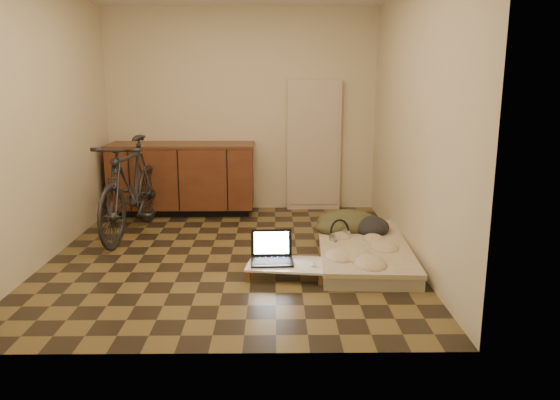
{
  "coord_description": "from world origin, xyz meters",
  "views": [
    {
      "loc": [
        0.43,
        -5.2,
        1.74
      ],
      "look_at": [
        0.48,
        0.03,
        0.55
      ],
      "focal_mm": 35.0,
      "sensor_mm": 36.0,
      "label": 1
    }
  ],
  "objects_px": {
    "lap_desk": "(287,265)",
    "laptop": "(272,255)",
    "futon": "(363,250)",
    "bicycle": "(131,182)"
  },
  "relations": [
    {
      "from": "futon",
      "to": "laptop",
      "type": "bearing_deg",
      "value": -151.51
    },
    {
      "from": "bicycle",
      "to": "futon",
      "type": "bearing_deg",
      "value": -12.07
    },
    {
      "from": "futon",
      "to": "lap_desk",
      "type": "distance_m",
      "value": 0.91
    },
    {
      "from": "futon",
      "to": "lap_desk",
      "type": "bearing_deg",
      "value": -144.29
    },
    {
      "from": "bicycle",
      "to": "futon",
      "type": "xyz_separation_m",
      "value": [
        2.45,
        -0.82,
        -0.52
      ]
    },
    {
      "from": "bicycle",
      "to": "laptop",
      "type": "relative_size",
      "value": 4.82
    },
    {
      "from": "bicycle",
      "to": "futon",
      "type": "relative_size",
      "value": 1.02
    },
    {
      "from": "lap_desk",
      "to": "laptop",
      "type": "height_order",
      "value": "laptop"
    },
    {
      "from": "laptop",
      "to": "futon",
      "type": "bearing_deg",
      "value": 23.19
    },
    {
      "from": "lap_desk",
      "to": "laptop",
      "type": "distance_m",
      "value": 0.16
    }
  ]
}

